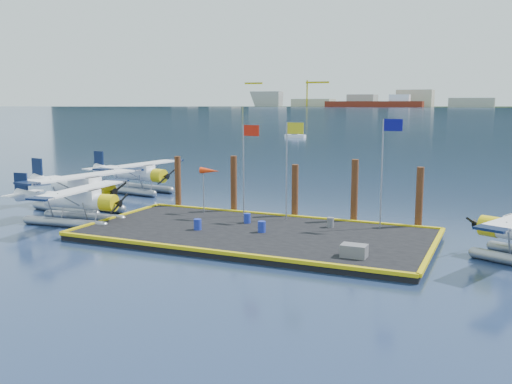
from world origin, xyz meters
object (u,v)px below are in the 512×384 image
(flagpole_blue, at_px, (386,157))
(piling_4, at_px, (419,200))
(seaplane_b, at_px, (81,190))
(seaplane_c, at_px, (138,176))
(drum_4, at_px, (330,222))
(flagpole_red, at_px, (246,156))
(flagpole_yellow, at_px, (290,156))
(drum_0, at_px, (247,218))
(drum_1, at_px, (262,227))
(piling_2, at_px, (295,193))
(crate, at_px, (354,251))
(piling_1, at_px, (234,186))
(windsock, at_px, (210,172))
(drum_3, at_px, (198,224))
(seaplane_a, at_px, (79,203))
(piling_3, at_px, (354,193))
(piling_0, at_px, (178,184))

(flagpole_blue, distance_m, piling_4, 3.61)
(seaplane_b, distance_m, seaplane_c, 9.05)
(seaplane_b, xyz_separation_m, drum_4, (18.43, 0.51, -0.87))
(flagpole_red, height_order, flagpole_blue, flagpole_blue)
(piling_4, bearing_deg, flagpole_yellow, -168.40)
(drum_0, height_order, flagpole_yellow, flagpole_yellow)
(drum_1, xyz_separation_m, piling_2, (0.05, 5.46, 1.18))
(seaplane_b, bearing_deg, drum_4, 102.45)
(drum_4, bearing_deg, piling_4, 28.36)
(flagpole_yellow, bearing_deg, piling_2, 97.21)
(drum_0, relative_size, drum_4, 1.02)
(seaplane_b, height_order, crate, seaplane_b)
(drum_0, distance_m, piling_1, 4.58)
(windsock, bearing_deg, drum_0, -27.32)
(drum_1, relative_size, piling_4, 0.16)
(crate, distance_m, piling_1, 13.74)
(piling_1, bearing_deg, flagpole_blue, -8.51)
(windsock, height_order, piling_2, piling_2)
(drum_3, xyz_separation_m, piling_4, (11.77, 6.39, 1.28))
(crate, xyz_separation_m, piling_2, (-6.16, 8.55, 1.19))
(seaplane_a, xyz_separation_m, seaplane_c, (-4.11, 12.35, 0.11))
(drum_1, bearing_deg, piling_2, 89.49)
(seaplane_a, xyz_separation_m, piling_2, (12.51, 6.50, 0.51))
(drum_3, distance_m, flagpole_yellow, 7.29)
(drum_3, xyz_separation_m, piling_3, (7.77, 6.39, 1.43))
(flagpole_blue, distance_m, windsock, 11.81)
(flagpole_yellow, bearing_deg, piling_0, 170.14)
(seaplane_c, height_order, drum_0, seaplane_c)
(crate, height_order, piling_1, piling_1)
(seaplane_b, xyz_separation_m, piling_1, (10.72, 3.09, 0.53))
(piling_1, bearing_deg, piling_4, 0.00)
(flagpole_yellow, bearing_deg, seaplane_b, -174.48)
(drum_4, relative_size, piling_2, 0.16)
(crate, xyz_separation_m, windsock, (-11.69, 6.95, 2.52))
(flagpole_yellow, bearing_deg, windsock, 180.00)
(drum_1, xyz_separation_m, piling_1, (-4.45, 5.46, 1.38))
(crate, relative_size, piling_0, 0.31)
(seaplane_c, height_order, windsock, windsock)
(crate, bearing_deg, seaplane_a, 173.74)
(drum_3, distance_m, crate, 10.17)
(piling_3, relative_size, piling_4, 1.07)
(drum_4, bearing_deg, flagpole_yellow, 161.94)
(flagpole_yellow, relative_size, flagpole_blue, 0.95)
(drum_3, distance_m, flagpole_red, 6.11)
(windsock, height_order, piling_3, piling_3)
(drum_0, bearing_deg, drum_3, -123.14)
(seaplane_c, bearing_deg, drum_3, 54.98)
(drum_3, relative_size, windsock, 0.21)
(seaplane_c, bearing_deg, drum_1, 64.27)
(flagpole_red, xyz_separation_m, piling_0, (-6.21, 1.60, -2.40))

